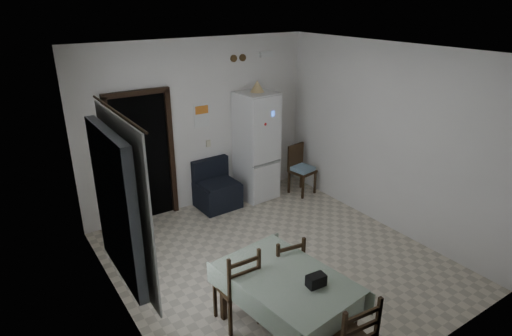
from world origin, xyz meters
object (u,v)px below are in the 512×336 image
object	(u,v)px
dining_table	(285,305)
dining_chair_far_right	(283,267)
dining_chair_far_left	(236,284)
fridge	(256,146)
navy_seat	(217,185)
corner_chair	(302,170)

from	to	relation	value
dining_table	dining_chair_far_right	distance (m)	0.60
dining_chair_far_left	dining_chair_far_right	xyz separation A→B (m)	(0.68, 0.02, -0.04)
fridge	dining_chair_far_left	distance (m)	3.40
dining_table	dining_chair_far_right	xyz separation A→B (m)	(0.34, 0.49, 0.08)
fridge	navy_seat	bearing A→B (deg)	176.72
corner_chair	dining_chair_far_left	distance (m)	3.64
dining_chair_far_left	dining_chair_far_right	size ratio (longest dim) A/B	1.09
corner_chair	dining_chair_far_right	world-z (taller)	corner_chair
dining_table	corner_chair	bearing A→B (deg)	40.76
fridge	corner_chair	world-z (taller)	fridge
fridge	dining_chair_far_right	distance (m)	3.02
navy_seat	dining_table	distance (m)	3.26
fridge	dining_table	distance (m)	3.62
navy_seat	corner_chair	distance (m)	1.66
corner_chair	dining_chair_far_left	bearing A→B (deg)	-150.88
navy_seat	corner_chair	bearing A→B (deg)	-15.52
navy_seat	dining_chair_far_left	world-z (taller)	dining_chair_far_left
dining_chair_far_left	dining_chair_far_right	distance (m)	0.68
navy_seat	fridge	bearing A→B (deg)	-1.99
navy_seat	dining_chair_far_left	xyz separation A→B (m)	(-1.22, -2.66, 0.08)
dining_chair_far_right	fridge	bearing A→B (deg)	-108.21
corner_chair	dining_chair_far_left	xyz separation A→B (m)	(-2.83, -2.28, 0.03)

